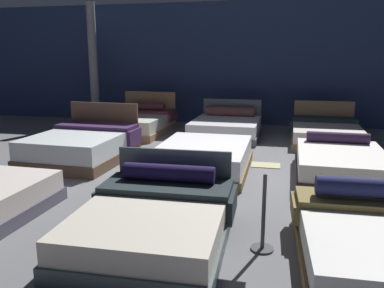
% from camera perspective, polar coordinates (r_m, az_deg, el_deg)
% --- Properties ---
extents(ground_plane, '(18.00, 18.00, 0.02)m').
position_cam_1_polar(ground_plane, '(6.82, 1.24, -4.10)').
color(ground_plane, slate).
extents(showroom_back_wall, '(18.00, 0.06, 3.50)m').
position_cam_1_polar(showroom_back_wall, '(11.61, 6.43, 11.55)').
color(showroom_back_wall, navy).
rests_on(showroom_back_wall, ground_plane).
extents(bed_1, '(1.64, 2.00, 0.81)m').
position_cam_1_polar(bed_1, '(4.30, -5.40, -10.92)').
color(bed_1, '#4C5B5E').
rests_on(bed_1, ground_plane).
extents(bed_3, '(1.74, 2.09, 1.01)m').
position_cam_1_polar(bed_3, '(7.76, -15.74, -0.27)').
color(bed_3, brown).
rests_on(bed_3, ground_plane).
extents(bed_4, '(1.58, 2.11, 0.46)m').
position_cam_1_polar(bed_4, '(6.82, 1.65, -2.02)').
color(bed_4, brown).
rests_on(bed_4, ground_plane).
extents(bed_5, '(1.50, 2.08, 0.62)m').
position_cam_1_polar(bed_5, '(6.90, 20.94, -2.74)').
color(bed_5, black).
rests_on(bed_5, ground_plane).
extents(bed_6, '(1.68, 2.21, 1.00)m').
position_cam_1_polar(bed_6, '(10.31, -8.01, 3.08)').
color(bed_6, '#93704F').
rests_on(bed_6, ground_plane).
extents(bed_7, '(1.68, 1.97, 0.85)m').
position_cam_1_polar(bed_7, '(9.69, 5.04, 2.42)').
color(bed_7, '#4B5159').
rests_on(bed_7, ground_plane).
extents(bed_8, '(1.69, 2.18, 0.85)m').
position_cam_1_polar(bed_8, '(9.69, 18.98, 1.61)').
color(bed_8, '#936F50').
rests_on(bed_8, ground_plane).
extents(price_sign, '(0.28, 0.24, 0.91)m').
position_cam_1_polar(price_sign, '(4.10, 10.41, -10.64)').
color(price_sign, '#3F3F44').
rests_on(price_sign, ground_plane).
extents(support_pillar, '(0.25, 0.25, 3.50)m').
position_cam_1_polar(support_pillar, '(12.06, -14.24, 11.29)').
color(support_pillar, '#99999E').
rests_on(support_pillar, ground_plane).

